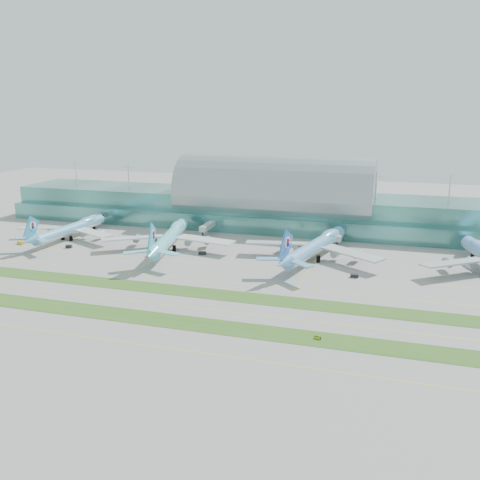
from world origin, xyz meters
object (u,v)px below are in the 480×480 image
(airliner_a, at_px, (71,228))
(airliner_c, at_px, (316,245))
(terminal, at_px, (275,203))
(airliner_b, at_px, (170,236))
(taxiway_sign_east, at_px, (318,338))

(airliner_a, height_order, airliner_c, airliner_c)
(terminal, bearing_deg, airliner_a, -147.70)
(terminal, xyz_separation_m, airliner_c, (36.09, -64.94, -7.37))
(terminal, distance_m, airliner_a, 121.04)
(airliner_b, distance_m, airliner_c, 75.93)
(terminal, height_order, airliner_a, terminal)
(airliner_a, relative_size, taxiway_sign_east, 30.46)
(airliner_c, bearing_deg, taxiway_sign_east, -67.90)
(terminal, bearing_deg, airliner_c, -60.94)
(airliner_a, xyz_separation_m, airliner_c, (138.16, -0.43, 0.94))
(taxiway_sign_east, bearing_deg, airliner_c, 116.83)
(airliner_b, bearing_deg, taxiway_sign_east, -55.17)
(airliner_c, bearing_deg, terminal, 131.79)
(taxiway_sign_east, bearing_deg, airliner_a, 166.41)
(terminal, bearing_deg, airliner_b, -120.07)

